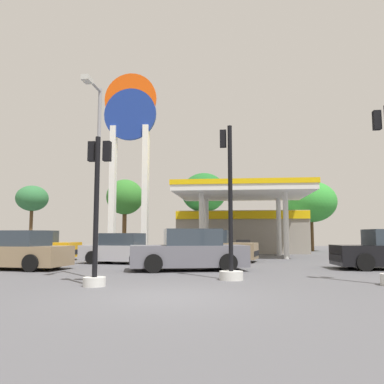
{
  "coord_description": "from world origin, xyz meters",
  "views": [
    {
      "loc": [
        1.59,
        -9.13,
        1.39
      ],
      "look_at": [
        -1.1,
        15.43,
        4.08
      ],
      "focal_mm": 37.3,
      "sensor_mm": 36.0,
      "label": 1
    }
  ],
  "objects": [
    {
      "name": "car_2",
      "position": [
        -9.69,
        12.55,
        0.75
      ],
      "size": [
        4.64,
        2.14,
        1.66
      ],
      "color": "black",
      "rests_on": "ground"
    },
    {
      "name": "tree_2",
      "position": [
        -1.33,
        27.68,
        5.32
      ],
      "size": [
        4.13,
        4.13,
        7.17
      ],
      "color": "brown",
      "rests_on": "ground"
    },
    {
      "name": "corner_streetlamp",
      "position": [
        -2.93,
        3.28,
        3.86
      ],
      "size": [
        0.24,
        1.48,
        6.34
      ],
      "color": "gray",
      "rests_on": "ground"
    },
    {
      "name": "traffic_signal_2",
      "position": [
        -2.27,
        1.65,
        1.83
      ],
      "size": [
        0.65,
        0.66,
        4.17
      ],
      "color": "silver",
      "rests_on": "ground"
    },
    {
      "name": "tree_0",
      "position": [
        -17.46,
        26.36,
        4.8
      ],
      "size": [
        2.97,
        2.97,
        6.05
      ],
      "color": "brown",
      "rests_on": "ground"
    },
    {
      "name": "ground_plane",
      "position": [
        0.0,
        0.0,
        0.0
      ],
      "size": [
        90.0,
        90.0,
        0.0
      ],
      "primitive_type": "plane",
      "color": "#56565B",
      "rests_on": "ground"
    },
    {
      "name": "gas_station",
      "position": [
        2.05,
        23.31,
        2.03
      ],
      "size": [
        10.02,
        14.5,
        4.61
      ],
      "color": "gray",
      "rests_on": "ground"
    },
    {
      "name": "car_6",
      "position": [
        -7.43,
        6.51,
        0.72
      ],
      "size": [
        4.58,
        2.35,
        1.58
      ],
      "color": "black",
      "rests_on": "ground"
    },
    {
      "name": "station_pole_sign",
      "position": [
        -5.82,
        17.91,
        8.22
      ],
      "size": [
        3.77,
        0.56,
        13.0
      ],
      "color": "white",
      "rests_on": "ground"
    },
    {
      "name": "car_3",
      "position": [
        0.35,
        12.3,
        0.75
      ],
      "size": [
        4.88,
        2.71,
        1.65
      ],
      "color": "black",
      "rests_on": "ground"
    },
    {
      "name": "tree_1",
      "position": [
        -8.09,
        24.95,
        4.7
      ],
      "size": [
        3.23,
        3.23,
        6.29
      ],
      "color": "brown",
      "rests_on": "ground"
    },
    {
      "name": "tree_3",
      "position": [
        8.24,
        26.82,
        4.31
      ],
      "size": [
        4.41,
        4.41,
        6.12
      ],
      "color": "brown",
      "rests_on": "ground"
    },
    {
      "name": "car_0",
      "position": [
        -3.96,
        10.36,
        0.67
      ],
      "size": [
        4.39,
        2.41,
        1.49
      ],
      "color": "black",
      "rests_on": "ground"
    },
    {
      "name": "traffic_signal_0",
      "position": [
        1.41,
        3.59,
        1.49
      ],
      "size": [
        0.74,
        0.74,
        4.93
      ],
      "color": "silver",
      "rests_on": "ground"
    },
    {
      "name": "car_5",
      "position": [
        -0.29,
        6.86,
        0.75
      ],
      "size": [
        4.92,
        2.97,
        1.65
      ],
      "color": "black",
      "rests_on": "ground"
    }
  ]
}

